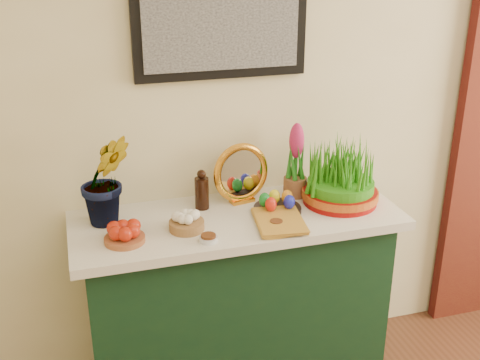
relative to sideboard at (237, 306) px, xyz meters
name	(u,v)px	position (x,y,z in m)	size (l,w,h in m)	color
sideboard	(237,306)	(0.00, 0.00, 0.00)	(1.30, 0.45, 0.85)	#123119
tablecloth	(237,219)	(0.00, 0.00, 0.45)	(1.40, 0.55, 0.04)	white
hyacinth_green	(105,165)	(-0.52, 0.08, 0.72)	(0.25, 0.22, 0.51)	#23781C
apple_bowl	(124,234)	(-0.49, -0.11, 0.50)	(0.17, 0.17, 0.08)	#97512C
garlic_basket	(187,222)	(-0.23, -0.08, 0.50)	(0.19, 0.19, 0.08)	#9C6B3F
vinegar_cruet	(202,191)	(-0.13, 0.11, 0.54)	(0.06, 0.06, 0.18)	black
mirror	(241,174)	(0.06, 0.13, 0.59)	(0.27, 0.11, 0.27)	orange
book	(256,222)	(0.05, -0.13, 0.48)	(0.18, 0.26, 0.04)	#BB852B
spice_dish_left	(208,238)	(-0.17, -0.20, 0.48)	(0.07, 0.07, 0.03)	silver
spice_dish_right	(276,224)	(0.12, -0.15, 0.48)	(0.07, 0.07, 0.03)	silver
egg_plate	(277,205)	(0.18, -0.02, 0.50)	(0.25, 0.25, 0.08)	black
hyacinth_pink	(296,164)	(0.31, 0.12, 0.62)	(0.11, 0.11, 0.34)	brown
wheatgrass_sabzeh	(341,177)	(0.48, -0.01, 0.59)	(0.34, 0.34, 0.28)	#910907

